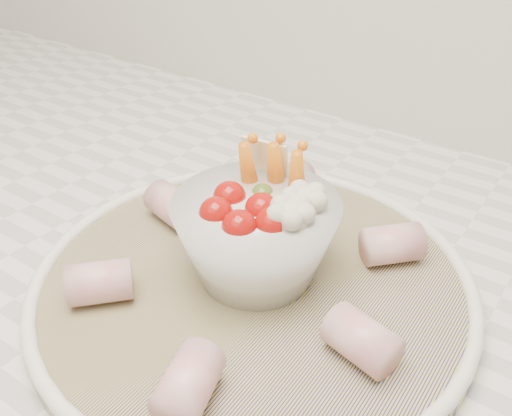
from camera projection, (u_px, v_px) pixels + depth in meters
The scene contains 3 objects.
serving_platter at pixel (253, 282), 0.49m from camera, with size 0.38×0.38×0.02m.
veggie_bowl at pixel (257, 234), 0.47m from camera, with size 0.14×0.14×0.11m.
cured_meat_rolls at pixel (253, 262), 0.48m from camera, with size 0.28×0.31×0.03m.
Camera 1 is at (0.38, 1.08, 1.25)m, focal length 40.00 mm.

